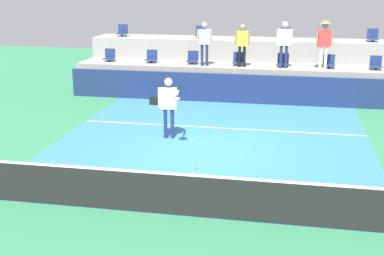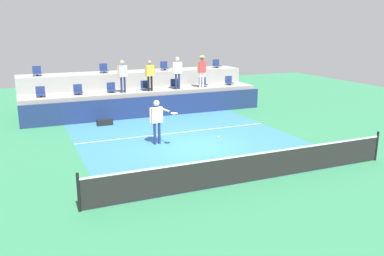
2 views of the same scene
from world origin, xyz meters
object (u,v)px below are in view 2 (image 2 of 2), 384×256
at_px(stadium_chair_lower_left, 78,90).
at_px(tennis_player, 157,117).
at_px(stadium_chair_upper_far_left, 37,72).
at_px(stadium_chair_upper_far_right, 217,64).
at_px(stadium_chair_lower_mid_left, 111,88).
at_px(stadium_chair_lower_far_right, 229,81).
at_px(stadium_chair_lower_right, 203,83).
at_px(spectator_leaning_on_rail, 150,73).
at_px(spectator_with_hat, 202,68).
at_px(stadium_chair_lower_mid_right, 175,84).
at_px(equipment_bag, 105,122).
at_px(stadium_chair_lower_far_left, 41,93).
at_px(spectator_in_white, 177,70).
at_px(spectator_in_grey, 123,73).
at_px(tennis_ball, 218,137).
at_px(stadium_chair_lower_center, 145,86).
at_px(stadium_chair_upper_right, 164,66).
at_px(stadium_chair_upper_left, 104,69).

relative_size(stadium_chair_lower_left, tennis_player, 0.29).
relative_size(stadium_chair_upper_far_left, stadium_chair_upper_far_right, 1.00).
bearing_deg(stadium_chair_lower_mid_left, stadium_chair_lower_far_right, 0.00).
bearing_deg(stadium_chair_lower_right, spectator_leaning_on_rail, -173.45).
relative_size(stadium_chair_upper_far_left, spectator_with_hat, 0.29).
bearing_deg(stadium_chair_lower_right, spectator_with_hat, -123.87).
distance_m(stadium_chair_lower_mid_left, spectator_with_hat, 5.22).
relative_size(stadium_chair_lower_mid_right, stadium_chair_lower_far_right, 1.00).
height_order(spectator_with_hat, equipment_bag, spectator_with_hat).
relative_size(stadium_chair_lower_mid_left, stadium_chair_lower_far_right, 1.00).
relative_size(stadium_chair_lower_far_left, spectator_leaning_on_rail, 0.32).
bearing_deg(spectator_in_white, tennis_player, -118.60).
xyz_separation_m(stadium_chair_lower_left, spectator_with_hat, (6.85, -0.38, 0.92)).
bearing_deg(stadium_chair_lower_mid_left, stadium_chair_upper_far_right, 14.10).
bearing_deg(stadium_chair_upper_far_left, tennis_player, -63.22).
relative_size(stadium_chair_lower_mid_right, spectator_with_hat, 0.29).
distance_m(stadium_chair_lower_mid_right, stadium_chair_upper_far_left, 7.45).
distance_m(stadium_chair_lower_mid_left, stadium_chair_upper_far_right, 7.44).
bearing_deg(stadium_chair_lower_mid_left, spectator_leaning_on_rail, -10.67).
bearing_deg(spectator_in_white, equipment_bag, -158.97).
xyz_separation_m(spectator_in_grey, spectator_in_white, (3.09, 0.00, 0.06)).
bearing_deg(tennis_player, stadium_chair_lower_mid_right, 63.05).
relative_size(tennis_player, spectator_in_white, 1.02).
height_order(stadium_chair_upper_far_left, spectator_in_white, spectator_in_white).
distance_m(stadium_chair_lower_right, spectator_with_hat, 1.03).
height_order(stadium_chair_lower_far_left, stadium_chair_lower_mid_left, same).
bearing_deg(spectator_with_hat, tennis_ball, -111.15).
distance_m(stadium_chair_lower_right, spectator_in_white, 1.98).
height_order(tennis_player, equipment_bag, tennis_player).
bearing_deg(stadium_chair_lower_left, stadium_chair_lower_far_left, 180.00).
xyz_separation_m(stadium_chair_lower_mid_left, stadium_chair_upper_far_right, (7.16, 1.80, 0.85)).
bearing_deg(tennis_ball, stadium_chair_lower_far_left, 120.13).
xyz_separation_m(spectator_in_white, spectator_with_hat, (1.48, -0.00, 0.04)).
bearing_deg(tennis_player, stadium_chair_lower_center, 77.32).
xyz_separation_m(tennis_player, spectator_with_hat, (4.65, 5.80, 1.25)).
distance_m(stadium_chair_lower_right, stadium_chair_lower_far_right, 1.74).
distance_m(stadium_chair_lower_center, spectator_in_white, 2.01).
distance_m(stadium_chair_lower_mid_left, tennis_player, 6.21).
height_order(stadium_chair_upper_far_left, stadium_chair_upper_far_right, same).
xyz_separation_m(stadium_chair_lower_far_left, stadium_chair_upper_right, (7.20, 1.80, 0.85)).
bearing_deg(tennis_player, tennis_ball, -66.69).
xyz_separation_m(stadium_chair_lower_far_left, equipment_bag, (2.70, -2.11, -1.31)).
height_order(stadium_chair_lower_right, stadium_chair_upper_far_right, stadium_chair_upper_far_right).
xyz_separation_m(stadium_chair_lower_mid_right, stadium_chair_upper_far_right, (3.54, 1.80, 0.85)).
xyz_separation_m(stadium_chair_lower_mid_right, tennis_player, (-3.14, -6.19, -0.33)).
bearing_deg(spectator_in_white, spectator_leaning_on_rail, -180.00).
height_order(stadium_chair_lower_mid_right, tennis_ball, stadium_chair_lower_mid_right).
bearing_deg(stadium_chair_upper_left, stadium_chair_lower_center, -44.02).
distance_m(spectator_in_white, equipment_bag, 5.29).
height_order(spectator_in_grey, equipment_bag, spectator_in_grey).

